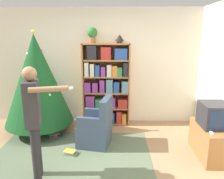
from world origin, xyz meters
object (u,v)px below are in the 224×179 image
table_lamp (120,38)px  television (214,115)px  potted_plant (92,34)px  standing_person (34,115)px  bookshelf (106,85)px  armchair (97,128)px  christmas_tree (37,80)px

table_lamp → television: bearing=-41.6°
potted_plant → television: bearing=-32.9°
standing_person → potted_plant: (0.58, 2.04, 1.07)m
table_lamp → bookshelf: bearing=-177.8°
television → potted_plant: (-2.13, 1.37, 1.29)m
potted_plant → table_lamp: bearing=-0.0°
bookshelf → standing_person: bearing=-113.3°
standing_person → potted_plant: 2.37m
bookshelf → armchair: 1.17m
television → standing_person: 2.80m
armchair → standing_person: (-0.74, -1.02, 0.64)m
television → armchair: bearing=169.6°
standing_person → table_lamp: size_ratio=8.12×
armchair → standing_person: 1.42m
armchair → potted_plant: (-0.16, 1.01, 1.71)m
television → standing_person: bearing=-166.3°
television → armchair: 2.05m
bookshelf → armchair: (-0.13, -1.00, -0.59)m
standing_person → television: bearing=90.0°
potted_plant → standing_person: bearing=-106.0°
christmas_tree → armchair: 1.58m
standing_person → potted_plant: size_ratio=4.94×
bookshelf → table_lamp: bearing=2.2°
bookshelf → table_lamp: table_lamp is taller
christmas_tree → television: bearing=-15.8°
bookshelf → standing_person: size_ratio=1.13×
bookshelf → armchair: size_ratio=2.00×
potted_plant → table_lamp: size_ratio=1.64×
armchair → table_lamp: bearing=167.7°
armchair → table_lamp: (0.42, 1.01, 1.62)m
bookshelf → standing_person: (-0.87, -2.03, 0.05)m
television → potted_plant: potted_plant is taller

